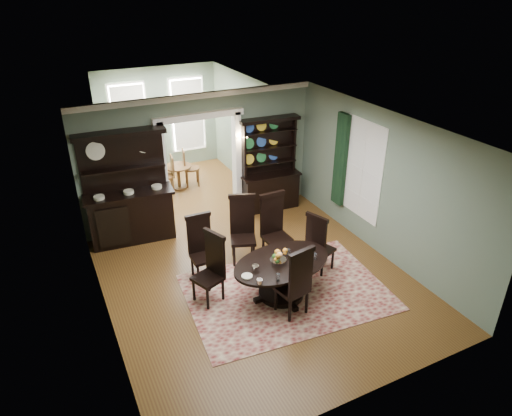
% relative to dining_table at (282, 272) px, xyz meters
% --- Properties ---
extents(room, '(5.51, 6.01, 3.01)m').
position_rel_dining_table_xyz_m(room, '(-0.19, 0.57, 1.06)').
color(room, brown).
rests_on(room, ground).
extents(parlor, '(3.51, 3.50, 3.01)m').
position_rel_dining_table_xyz_m(parlor, '(-0.19, 6.06, 1.00)').
color(parlor, brown).
rests_on(parlor, ground).
extents(doorway_trim, '(2.08, 0.25, 2.57)m').
position_rel_dining_table_xyz_m(doorway_trim, '(-0.19, 3.52, 1.10)').
color(doorway_trim, white).
rests_on(doorway_trim, floor).
extents(right_window, '(0.15, 1.47, 2.12)m').
position_rel_dining_table_xyz_m(right_window, '(2.50, 1.45, 1.08)').
color(right_window, white).
rests_on(right_window, wall_right).
extents(wall_sconce, '(0.27, 0.21, 0.21)m').
position_rel_dining_table_xyz_m(wall_sconce, '(0.76, 3.37, 1.37)').
color(wall_sconce, gold).
rests_on(wall_sconce, back_wall_right).
extents(rug, '(3.81, 2.81, 0.01)m').
position_rel_dining_table_xyz_m(rug, '(0.13, 0.02, -0.51)').
color(rug, maroon).
rests_on(rug, floor).
extents(dining_table, '(2.01, 1.94, 0.74)m').
position_rel_dining_table_xyz_m(dining_table, '(0.00, 0.00, 0.00)').
color(dining_table, black).
rests_on(dining_table, rug).
extents(centerpiece, '(1.47, 0.94, 0.24)m').
position_rel_dining_table_xyz_m(centerpiece, '(-0.07, 0.02, 0.29)').
color(centerpiece, white).
rests_on(centerpiece, dining_table).
extents(chair_far_left, '(0.50, 0.46, 1.30)m').
position_rel_dining_table_xyz_m(chair_far_left, '(-1.07, 1.25, 0.17)').
color(chair_far_left, black).
rests_on(chair_far_left, rug).
extents(chair_far_mid, '(0.66, 0.65, 1.41)m').
position_rel_dining_table_xyz_m(chair_far_mid, '(-0.10, 1.45, 0.23)').
color(chair_far_mid, black).
rests_on(chair_far_mid, rug).
extents(chair_far_right, '(0.55, 0.52, 1.44)m').
position_rel_dining_table_xyz_m(chair_far_right, '(0.48, 1.19, 0.24)').
color(chair_far_right, black).
rests_on(chair_far_right, rug).
extents(chair_end_left, '(0.61, 0.63, 1.33)m').
position_rel_dining_table_xyz_m(chair_end_left, '(-1.14, 0.49, 0.18)').
color(chair_end_left, black).
rests_on(chair_end_left, rug).
extents(chair_end_right, '(0.59, 0.60, 1.28)m').
position_rel_dining_table_xyz_m(chair_end_right, '(0.99, 0.35, 0.16)').
color(chair_end_right, black).
rests_on(chair_end_right, rug).
extents(chair_near, '(0.58, 0.56, 1.37)m').
position_rel_dining_table_xyz_m(chair_near, '(-0.05, -0.59, 0.20)').
color(chair_near, black).
rests_on(chair_near, rug).
extents(sideboard, '(1.91, 0.82, 2.45)m').
position_rel_dining_table_xyz_m(sideboard, '(-1.96, 3.24, 0.34)').
color(sideboard, black).
rests_on(sideboard, floor).
extents(welsh_dresser, '(1.51, 0.65, 2.29)m').
position_rel_dining_table_xyz_m(welsh_dresser, '(1.47, 3.27, 0.32)').
color(welsh_dresser, black).
rests_on(welsh_dresser, floor).
extents(parlor_table, '(0.72, 0.72, 0.66)m').
position_rel_dining_table_xyz_m(parlor_table, '(-0.23, 5.35, -0.08)').
color(parlor_table, brown).
rests_on(parlor_table, parlor_floor).
extents(parlor_chair_left, '(0.46, 0.44, 1.05)m').
position_rel_dining_table_xyz_m(parlor_chair_left, '(-0.56, 5.15, 0.05)').
color(parlor_chair_left, brown).
rests_on(parlor_chair_left, parlor_floor).
extents(parlor_chair_right, '(0.47, 0.46, 1.04)m').
position_rel_dining_table_xyz_m(parlor_chair_right, '(0.10, 5.42, 0.04)').
color(parlor_chair_right, brown).
rests_on(parlor_chair_right, parlor_floor).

